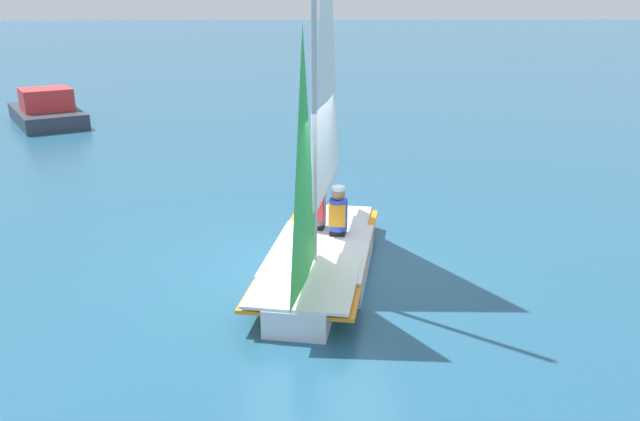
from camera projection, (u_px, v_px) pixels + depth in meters
name	position (u px, v px, depth m)	size (l,w,h in m)	color
ground_plane	(320.00, 271.00, 9.49)	(260.00, 260.00, 0.00)	#235675
sailboat_main	(320.00, 214.00, 9.25)	(2.33, 4.37, 5.89)	silver
sailor_helm	(338.00, 219.00, 9.87)	(0.36, 0.39, 1.16)	black
sailor_crew	(317.00, 213.00, 10.14)	(0.36, 0.39, 1.16)	black
motorboat_distant	(47.00, 111.00, 20.81)	(3.59, 4.48, 1.19)	#333842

